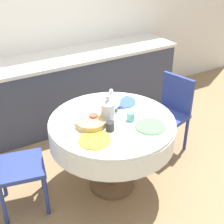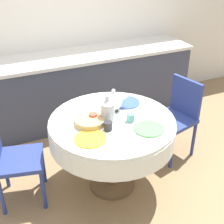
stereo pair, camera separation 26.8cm
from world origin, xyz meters
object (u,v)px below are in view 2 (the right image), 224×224
object	(u,v)px
chair_right	(11,156)
chair_left	(177,114)
coffee_carafe	(108,110)
teapot	(114,101)

from	to	relation	value
chair_right	chair_left	bearing A→B (deg)	103.59
coffee_carafe	chair_right	bearing A→B (deg)	166.73
teapot	chair_right	bearing A→B (deg)	177.54
chair_left	chair_right	size ratio (longest dim) A/B	1.00
chair_left	coffee_carafe	bearing A→B (deg)	89.48
chair_left	coffee_carafe	xyz separation A→B (m)	(-0.91, -0.23, 0.37)
coffee_carafe	teapot	xyz separation A→B (m)	(0.12, 0.16, -0.01)
coffee_carafe	teapot	distance (m)	0.20
chair_left	coffee_carafe	world-z (taller)	coffee_carafe
chair_right	teapot	size ratio (longest dim) A/B	3.73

